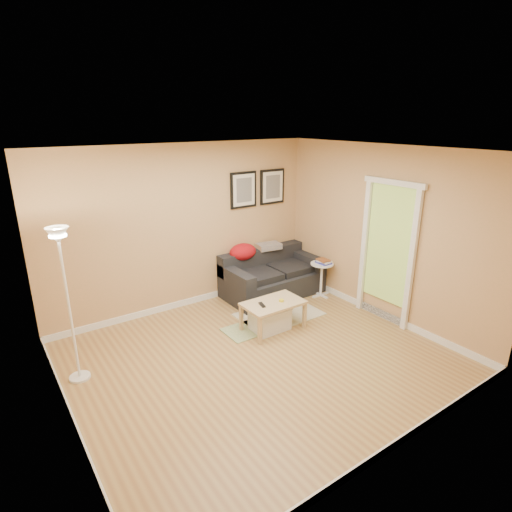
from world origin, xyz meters
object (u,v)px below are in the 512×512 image
book_stack (324,261)px  floor_lamp (70,311)px  storage_bin (270,319)px  side_table (321,280)px  coffee_table (273,316)px  sofa (273,274)px

book_stack → floor_lamp: 4.05m
storage_bin → side_table: side_table is taller
floor_lamp → book_stack: bearing=1.6°
coffee_table → floor_lamp: floor_lamp is taller
coffee_table → side_table: size_ratio=1.45×
side_table → floor_lamp: floor_lamp is taller
side_table → storage_bin: bearing=-162.4°
storage_bin → book_stack: book_stack is taller
storage_bin → side_table: (1.45, 0.46, 0.13)m
floor_lamp → side_table: bearing=1.8°
storage_bin → side_table: 1.52m
side_table → sofa: bearing=140.0°
sofa → coffee_table: (-0.77, -1.02, -0.16)m
book_stack → sofa: bearing=138.0°
coffee_table → storage_bin: (-0.04, 0.03, -0.05)m
book_stack → floor_lamp: size_ratio=0.13×
sofa → floor_lamp: bearing=-168.9°
sofa → storage_bin: bearing=-129.0°
sofa → floor_lamp: floor_lamp is taller
coffee_table → book_stack: bearing=34.3°
coffee_table → side_table: side_table is taller
sofa → book_stack: size_ratio=7.14×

